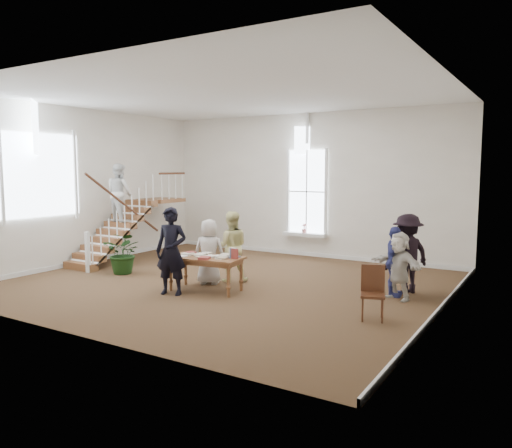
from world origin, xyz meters
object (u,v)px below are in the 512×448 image
Objects in this scene: person_yellow at (231,247)px; woman_cluster_b at (407,254)px; woman_cluster_a at (394,262)px; floor_plant at (124,253)px; library_table at (206,260)px; side_chair at (373,289)px; woman_cluster_c at (399,266)px; elderly_woman at (209,252)px; police_officer at (171,251)px.

woman_cluster_b reaches higher than person_yellow.
woman_cluster_a reaches higher than floor_plant.
library_table is 4.52m from woman_cluster_b.
woman_cluster_c is at bearing 70.11° from side_chair.
woman_cluster_b reaches higher than woman_cluster_c.
person_yellow is 3.89m from woman_cluster_a.
woman_cluster_b reaches higher than library_table.
floor_plant is (-2.62, -0.23, -0.23)m from elderly_woman.
police_officer reaches higher than woman_cluster_b.
elderly_woman reaches higher than woman_cluster_c.
woman_cluster_b is 2.31m from side_chair.
person_yellow is at bearing 144.37° from side_chair.
police_officer is at bearing -21.97° from floor_plant.
woman_cluster_c is at bearing 9.40° from police_officer.
side_chair is at bearing -9.78° from police_officer.
woman_cluster_b is (4.30, 1.59, 0.10)m from elderly_woman.
library_table is 1.16× the size of woman_cluster_a.
floor_plant is at bearing -142.19° from woman_cluster_c.
woman_cluster_a reaches higher than library_table.
person_yellow is at bearing -42.01° from woman_cluster_b.
elderly_woman is 1.03× the size of woman_cluster_a.
woman_cluster_c is (0.00, -0.65, -0.16)m from woman_cluster_b.
elderly_woman is 0.59m from person_yellow.
police_officer is at bearing 168.32° from side_chair.
person_yellow is at bearing 91.87° from woman_cluster_a.
woman_cluster_b is 1.78× the size of side_chair.
side_chair is (6.90, -0.46, 0.00)m from floor_plant.
woman_cluster_a is 1.85m from side_chair.
woman_cluster_a is at bearing 12.39° from police_officer.
elderly_woman is 1.57× the size of side_chair.
woman_cluster_a reaches higher than side_chair.
library_table is 1.22× the size of woman_cluster_c.
woman_cluster_c is (4.30, 0.94, -0.06)m from elderly_woman.
elderly_woman is 2.64m from floor_plant.
police_officer is 1.80m from person_yellow.
library_table is at bearing -130.58° from woman_cluster_c.
woman_cluster_c is at bearing 172.46° from elderly_woman.
elderly_woman is at bearing -139.48° from woman_cluster_c.
woman_cluster_c is 1.30× the size of floor_plant.
side_chair is (0.14, -1.83, -0.21)m from woman_cluster_a.
woman_cluster_b reaches higher than elderly_woman.
side_chair is (3.92, -0.10, -0.15)m from library_table.
police_officer is at bearing -125.36° from woman_cluster_c.
woman_cluster_a is (4.24, 2.39, -0.20)m from police_officer.
woman_cluster_c is 1.45× the size of side_chair.
library_table is at bearing 100.98° from elderly_woman.
woman_cluster_a is (4.14, 1.14, -0.02)m from elderly_woman.
floor_plant is at bearing -20.53° from person_yellow.
side_chair is at bearing 32.07° from woman_cluster_b.
person_yellow reaches higher than side_chair.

